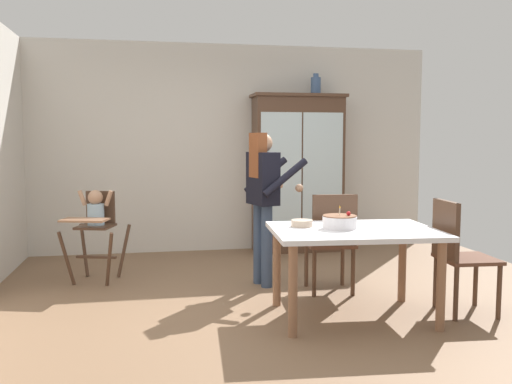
{
  "coord_description": "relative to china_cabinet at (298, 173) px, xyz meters",
  "views": [
    {
      "loc": [
        -1.05,
        -4.54,
        1.46
      ],
      "look_at": [
        -0.05,
        0.7,
        0.95
      ],
      "focal_mm": 38.28,
      "sensor_mm": 36.0,
      "label": 1
    }
  ],
  "objects": [
    {
      "name": "ground_plane",
      "position": [
        -0.82,
        -2.37,
        -1.03
      ],
      "size": [
        6.24,
        6.24,
        0.0
      ],
      "primitive_type": "plane",
      "color": "brown"
    },
    {
      "name": "wall_back",
      "position": [
        -0.82,
        0.26,
        0.32
      ],
      "size": [
        5.32,
        0.06,
        2.7
      ],
      "primitive_type": "cube",
      "color": "beige",
      "rests_on": "ground_plane"
    },
    {
      "name": "dining_table",
      "position": [
        -0.27,
        -2.74,
        -0.39
      ],
      "size": [
        1.39,
        1.05,
        0.74
      ],
      "color": "silver",
      "rests_on": "ground_plane"
    },
    {
      "name": "high_chair_with_toddler",
      "position": [
        -2.46,
        -1.14,
        -0.38
      ],
      "size": [
        0.71,
        0.79,
        0.95
      ],
      "rotation": [
        0.0,
        0.0,
        -0.28
      ],
      "color": "#4C3323",
      "rests_on": "ground_plane"
    },
    {
      "name": "ceramic_vase",
      "position": [
        0.23,
        0.0,
        1.14
      ],
      "size": [
        0.13,
        0.13,
        0.27
      ],
      "color": "#3D567F",
      "rests_on": "china_cabinet"
    },
    {
      "name": "dining_chair_right_end",
      "position": [
        0.61,
        -2.81,
        -0.47
      ],
      "size": [
        0.47,
        0.47,
        0.96
      ],
      "rotation": [
        0.0,
        0.0,
        1.5
      ],
      "color": "#4C3323",
      "rests_on": "ground_plane"
    },
    {
      "name": "serving_bowl",
      "position": [
        -0.65,
        -2.55,
        -0.26
      ],
      "size": [
        0.18,
        0.18,
        0.05
      ],
      "primitive_type": "cylinder",
      "color": "#C6AD93",
      "rests_on": "dining_table"
    },
    {
      "name": "adult_person",
      "position": [
        -0.79,
        -1.62,
        -0.06
      ],
      "size": [
        0.6,
        0.59,
        1.53
      ],
      "rotation": [
        0.0,
        0.0,
        1.85
      ],
      "color": "#33425B",
      "rests_on": "ground_plane"
    },
    {
      "name": "dining_chair_far_side",
      "position": [
        -0.22,
        -2.05,
        -0.47
      ],
      "size": [
        0.47,
        0.47,
        0.96
      ],
      "rotation": [
        0.0,
        0.0,
        3.06
      ],
      "color": "#4C3323",
      "rests_on": "ground_plane"
    },
    {
      "name": "china_cabinet",
      "position": [
        0.0,
        0.0,
        0.0
      ],
      "size": [
        1.21,
        0.48,
        2.05
      ],
      "color": "#4C3323",
      "rests_on": "ground_plane"
    },
    {
      "name": "birthday_cake",
      "position": [
        -0.38,
        -2.71,
        -0.24
      ],
      "size": [
        0.28,
        0.28,
        0.19
      ],
      "color": "white",
      "rests_on": "dining_table"
    }
  ]
}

